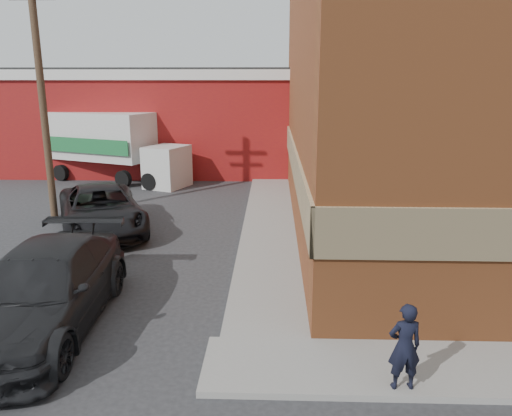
% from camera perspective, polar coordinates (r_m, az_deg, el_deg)
% --- Properties ---
extents(ground, '(90.00, 90.00, 0.00)m').
position_cam_1_polar(ground, '(10.22, -2.43, -15.12)').
color(ground, '#28282B').
rests_on(ground, ground).
extents(brick_building, '(14.25, 18.25, 9.36)m').
position_cam_1_polar(brick_building, '(19.47, 26.10, 12.01)').
color(brick_building, '#9A5027').
rests_on(brick_building, ground).
extents(sidewalk_west, '(1.80, 18.00, 0.12)m').
position_cam_1_polar(sidewalk_west, '(18.54, 1.51, -1.10)').
color(sidewalk_west, gray).
rests_on(sidewalk_west, ground).
extents(warehouse, '(16.30, 8.30, 5.60)m').
position_cam_1_polar(warehouse, '(29.71, -11.29, 9.94)').
color(warehouse, maroon).
rests_on(warehouse, ground).
extents(utility_pole, '(2.00, 0.26, 9.00)m').
position_cam_1_polar(utility_pole, '(19.66, -23.34, 12.49)').
color(utility_pole, '#503B28').
rests_on(utility_pole, ground).
extents(man, '(0.58, 0.42, 1.50)m').
position_cam_1_polar(man, '(8.69, 16.61, -14.93)').
color(man, black).
rests_on(man, sidewalk_south).
extents(suv_a, '(4.59, 6.10, 1.54)m').
position_cam_1_polar(suv_a, '(17.68, -17.26, -0.16)').
color(suv_a, black).
rests_on(suv_a, ground).
extents(suv_b, '(2.56, 5.88, 1.68)m').
position_cam_1_polar(suv_b, '(11.29, -23.17, -8.61)').
color(suv_b, black).
rests_on(suv_b, ground).
extents(box_truck, '(7.26, 4.54, 3.45)m').
position_cam_1_polar(box_truck, '(26.06, -16.17, 7.22)').
color(box_truck, silver).
rests_on(box_truck, ground).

